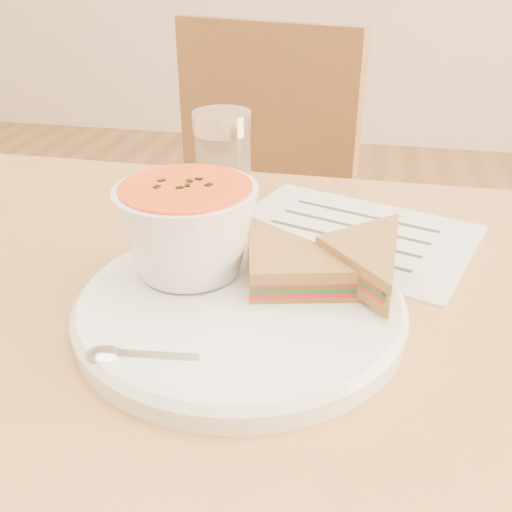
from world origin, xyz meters
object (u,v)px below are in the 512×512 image
(soup_bowl, at_px, (188,234))
(condiment_shaker, at_px, (223,163))
(plate, at_px, (240,307))
(chair_far, at_px, (219,273))

(soup_bowl, distance_m, condiment_shaker, 0.19)
(plate, distance_m, soup_bowl, 0.08)
(plate, xyz_separation_m, condiment_shaker, (-0.07, 0.22, 0.05))
(plate, relative_size, condiment_shaker, 2.34)
(plate, xyz_separation_m, soup_bowl, (-0.05, 0.03, 0.05))
(plate, bearing_deg, condiment_shaker, 108.09)
(plate, relative_size, soup_bowl, 2.26)
(condiment_shaker, bearing_deg, chair_far, 107.60)
(plate, distance_m, condiment_shaker, 0.24)
(condiment_shaker, bearing_deg, soup_bowl, -84.83)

